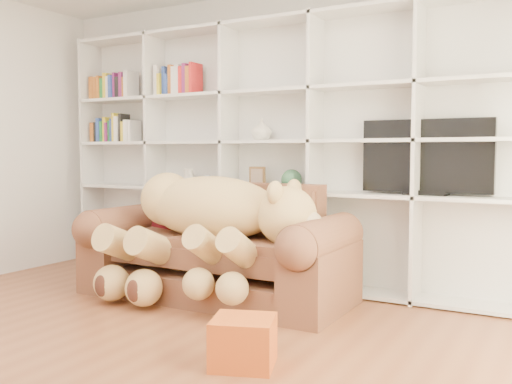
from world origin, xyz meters
The scene contains 14 objects.
floor centered at (0.00, 0.00, 0.00)m, with size 5.00×5.00×0.00m, color brown.
wall_back centered at (0.00, 2.50, 1.35)m, with size 5.00×0.02×2.70m, color white.
bookshelf centered at (-0.24, 2.36, 1.31)m, with size 4.43×0.35×2.40m.
sofa centered at (-0.16, 1.67, 0.35)m, with size 2.23×0.96×0.94m.
teddy_bear centered at (-0.14, 1.48, 0.66)m, with size 1.74×0.94×1.01m.
throw_pillow centered at (-0.76, 1.83, 0.68)m, with size 0.41×0.13×0.41m, color #520E0E.
gift_box centered at (0.81, 0.44, 0.14)m, with size 0.34×0.32×0.28m, color #C15119.
tv centered at (1.38, 2.35, 1.16)m, with size 1.02×0.18×0.60m.
picture_frame centered at (-0.14, 2.30, 0.97)m, with size 0.16×0.03×0.20m, color #54391D.
green_vase centered at (0.21, 2.30, 0.96)m, with size 0.19×0.19×0.19m, color #316040.
figurine_tall centered at (-0.92, 2.30, 0.95)m, with size 0.09×0.09×0.18m, color beige.
figurine_short centered at (-0.89, 2.30, 0.93)m, with size 0.08×0.08×0.13m, color beige.
snow_globe centered at (-0.69, 2.30, 0.93)m, with size 0.12×0.12×0.12m, color silver.
shelf_vase centered at (-0.10, 2.30, 1.41)m, with size 0.19×0.19×0.20m, color beige.
Camera 1 is at (2.41, -2.27, 1.21)m, focal length 40.00 mm.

